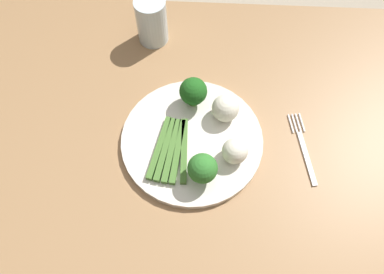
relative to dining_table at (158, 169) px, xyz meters
The scene contains 10 objects.
ground_plane 0.67m from the dining_table, ahead, with size 6.00×6.00×0.02m, color #B7A88E.
dining_table is the anchor object (origin of this frame).
plate 0.14m from the dining_table, 14.33° to the left, with size 0.29×0.29×0.01m, color silver.
asparagus_bundle 0.13m from the dining_table, 16.79° to the right, with size 0.08×0.15×0.01m.
broccoli_near_center 0.21m from the dining_table, 54.79° to the left, with size 0.06×0.06×0.07m.
broccoli_back_right 0.20m from the dining_table, 32.39° to the right, with size 0.06×0.06×0.07m.
cauliflower_left 0.22m from the dining_table, ahead, with size 0.05×0.05×0.05m, color white.
cauliflower_edge 0.22m from the dining_table, 28.60° to the left, with size 0.06×0.06×0.06m, color white.
fork 0.33m from the dining_table, ahead, with size 0.05×0.17×0.00m.
water_glass 0.34m from the dining_table, 95.84° to the left, with size 0.07×0.07×0.11m, color silver.
Camera 1 is at (0.10, -0.33, 1.45)m, focal length 34.40 mm.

